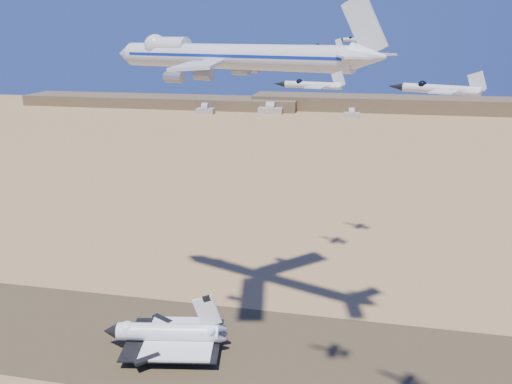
% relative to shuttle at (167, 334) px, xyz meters
% --- Properties ---
extents(ground, '(1200.00, 1200.00, 0.00)m').
position_rel_shuttle_xyz_m(ground, '(10.50, 3.09, -5.18)').
color(ground, tan).
rests_on(ground, ground).
extents(runway, '(600.00, 50.00, 0.06)m').
position_rel_shuttle_xyz_m(runway, '(10.50, 3.09, -5.15)').
color(runway, brown).
rests_on(runway, ground).
extents(ridgeline, '(960.00, 90.00, 18.00)m').
position_rel_shuttle_xyz_m(ridgeline, '(75.82, 530.39, 2.45)').
color(ridgeline, brown).
rests_on(ridgeline, ground).
extents(hangars, '(200.50, 29.50, 30.00)m').
position_rel_shuttle_xyz_m(hangars, '(-53.50, 481.52, -0.35)').
color(hangars, '#B4AD9F').
rests_on(hangars, ground).
extents(shuttle, '(39.19, 28.17, 19.27)m').
position_rel_shuttle_xyz_m(shuttle, '(0.00, 0.00, 0.00)').
color(shuttle, white).
rests_on(shuttle, runway).
extents(carrier_747, '(86.02, 63.72, 21.66)m').
position_rel_shuttle_xyz_m(carrier_747, '(16.02, 13.48, 84.34)').
color(carrier_747, silver).
extents(crew_a, '(0.50, 0.65, 1.59)m').
position_rel_shuttle_xyz_m(crew_a, '(6.82, -5.52, -4.32)').
color(crew_a, orange).
rests_on(crew_a, runway).
extents(crew_b, '(0.93, 0.93, 1.71)m').
position_rel_shuttle_xyz_m(crew_b, '(5.66, -5.77, -4.26)').
color(crew_b, orange).
rests_on(crew_b, runway).
extents(crew_c, '(1.03, 0.84, 1.56)m').
position_rel_shuttle_xyz_m(crew_c, '(10.60, -6.80, -4.34)').
color(crew_c, orange).
rests_on(crew_c, runway).
extents(chase_jet_a, '(14.06, 7.95, 3.54)m').
position_rel_shuttle_xyz_m(chase_jet_a, '(45.54, -30.60, 81.08)').
color(chase_jet_a, silver).
extents(chase_jet_b, '(15.09, 9.23, 3.92)m').
position_rel_shuttle_xyz_m(chase_jet_b, '(67.21, -41.49, 81.88)').
color(chase_jet_b, silver).
extents(chase_jet_d, '(14.80, 8.83, 3.83)m').
position_rel_shuttle_xyz_m(chase_jet_d, '(42.03, 57.10, 85.96)').
color(chase_jet_d, silver).
extents(chase_jet_e, '(14.32, 8.53, 3.70)m').
position_rel_shuttle_xyz_m(chase_jet_e, '(53.11, 77.30, 88.28)').
color(chase_jet_e, silver).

